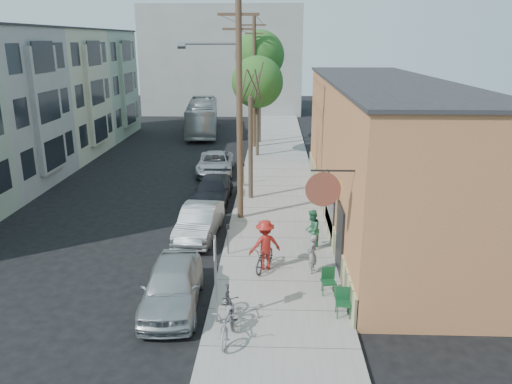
{
  "coord_description": "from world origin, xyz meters",
  "views": [
    {
      "loc": [
        4.02,
        -17.96,
        8.32
      ],
      "look_at": [
        3.21,
        4.28,
        1.5
      ],
      "focal_mm": 35.0,
      "sensor_mm": 36.0,
      "label": 1
    }
  ],
  "objects_px": {
    "cyclist": "(265,245)",
    "car_3": "(215,163)",
    "car_0": "(172,285)",
    "car_1": "(199,222)",
    "parked_bike_a": "(229,305)",
    "parked_bike_b": "(228,320)",
    "parking_meter_near": "(228,234)",
    "patron_grey": "(312,254)",
    "bus": "(202,117)",
    "utility_pole_near": "(238,107)",
    "patio_chair_a": "(328,282)",
    "tree_bare": "(251,149)",
    "patio_chair_b": "(343,303)",
    "tree_leafy_mid": "(257,82)",
    "tree_leafy_far": "(260,56)",
    "patron_green": "(312,230)",
    "car_2": "(213,190)",
    "parking_meter_far": "(243,170)",
    "sign_post": "(215,271)"
  },
  "relations": [
    {
      "from": "patio_chair_b",
      "to": "parked_bike_a",
      "type": "height_order",
      "value": "parked_bike_a"
    },
    {
      "from": "patron_green",
      "to": "bus",
      "type": "height_order",
      "value": "bus"
    },
    {
      "from": "patron_grey",
      "to": "bus",
      "type": "xyz_separation_m",
      "value": [
        -8.04,
        28.92,
        0.63
      ]
    },
    {
      "from": "sign_post",
      "to": "car_0",
      "type": "distance_m",
      "value": 2.19
    },
    {
      "from": "car_0",
      "to": "car_2",
      "type": "height_order",
      "value": "car_0"
    },
    {
      "from": "patio_chair_a",
      "to": "car_0",
      "type": "distance_m",
      "value": 5.15
    },
    {
      "from": "tree_leafy_mid",
      "to": "car_1",
      "type": "height_order",
      "value": "tree_leafy_mid"
    },
    {
      "from": "patio_chair_b",
      "to": "patron_grey",
      "type": "relative_size",
      "value": 0.6
    },
    {
      "from": "cyclist",
      "to": "car_3",
      "type": "distance_m",
      "value": 14.64
    },
    {
      "from": "sign_post",
      "to": "tree_leafy_mid",
      "type": "height_order",
      "value": "tree_leafy_mid"
    },
    {
      "from": "car_0",
      "to": "car_1",
      "type": "relative_size",
      "value": 1.04
    },
    {
      "from": "patron_green",
      "to": "parking_meter_near",
      "type": "bearing_deg",
      "value": -57.81
    },
    {
      "from": "parked_bike_a",
      "to": "parked_bike_b",
      "type": "bearing_deg",
      "value": -98.21
    },
    {
      "from": "parked_bike_b",
      "to": "car_1",
      "type": "height_order",
      "value": "car_1"
    },
    {
      "from": "car_0",
      "to": "parking_meter_near",
      "type": "bearing_deg",
      "value": 65.94
    },
    {
      "from": "parked_bike_a",
      "to": "bus",
      "type": "relative_size",
      "value": 0.16
    },
    {
      "from": "tree_bare",
      "to": "car_0",
      "type": "distance_m",
      "value": 11.65
    },
    {
      "from": "tree_leafy_far",
      "to": "car_0",
      "type": "height_order",
      "value": "tree_leafy_far"
    },
    {
      "from": "patron_grey",
      "to": "parking_meter_far",
      "type": "bearing_deg",
      "value": -148.51
    },
    {
      "from": "utility_pole_near",
      "to": "tree_bare",
      "type": "relative_size",
      "value": 1.86
    },
    {
      "from": "patio_chair_a",
      "to": "patio_chair_b",
      "type": "height_order",
      "value": "same"
    },
    {
      "from": "tree_leafy_far",
      "to": "parked_bike_a",
      "type": "relative_size",
      "value": 5.16
    },
    {
      "from": "tree_bare",
      "to": "car_1",
      "type": "xyz_separation_m",
      "value": [
        -2.0,
        -5.31,
        -2.13
      ]
    },
    {
      "from": "parking_meter_far",
      "to": "tree_bare",
      "type": "distance_m",
      "value": 3.32
    },
    {
      "from": "patron_green",
      "to": "bus",
      "type": "xyz_separation_m",
      "value": [
        -8.18,
        26.78,
        0.53
      ]
    },
    {
      "from": "patron_grey",
      "to": "tree_leafy_far",
      "type": "bearing_deg",
      "value": -157.67
    },
    {
      "from": "tree_bare",
      "to": "patio_chair_b",
      "type": "relative_size",
      "value": 6.12
    },
    {
      "from": "patron_green",
      "to": "car_2",
      "type": "relative_size",
      "value": 0.37
    },
    {
      "from": "tree_leafy_mid",
      "to": "patron_green",
      "type": "xyz_separation_m",
      "value": [
        2.78,
        -17.11,
        -4.44
      ]
    },
    {
      "from": "car_1",
      "to": "parking_meter_near",
      "type": "bearing_deg",
      "value": -51.26
    },
    {
      "from": "tree_leafy_mid",
      "to": "patio_chair_b",
      "type": "relative_size",
      "value": 8.09
    },
    {
      "from": "patio_chair_a",
      "to": "patron_green",
      "type": "distance_m",
      "value": 3.77
    },
    {
      "from": "utility_pole_near",
      "to": "patio_chair_a",
      "type": "xyz_separation_m",
      "value": [
        3.5,
        -7.44,
        -4.82
      ]
    },
    {
      "from": "cyclist",
      "to": "parked_bike_b",
      "type": "distance_m",
      "value": 4.62
    },
    {
      "from": "car_3",
      "to": "parked_bike_a",
      "type": "bearing_deg",
      "value": -84.57
    },
    {
      "from": "car_1",
      "to": "car_2",
      "type": "distance_m",
      "value": 4.92
    },
    {
      "from": "car_0",
      "to": "bus",
      "type": "relative_size",
      "value": 0.41
    },
    {
      "from": "sign_post",
      "to": "car_3",
      "type": "height_order",
      "value": "sign_post"
    },
    {
      "from": "utility_pole_near",
      "to": "parked_bike_a",
      "type": "bearing_deg",
      "value": -87.92
    },
    {
      "from": "parking_meter_far",
      "to": "tree_bare",
      "type": "height_order",
      "value": "tree_bare"
    },
    {
      "from": "car_2",
      "to": "car_3",
      "type": "relative_size",
      "value": 0.93
    },
    {
      "from": "utility_pole_near",
      "to": "tree_bare",
      "type": "xyz_separation_m",
      "value": [
        0.41,
        3.09,
        -2.57
      ]
    },
    {
      "from": "tree_leafy_far",
      "to": "car_1",
      "type": "distance_m",
      "value": 21.75
    },
    {
      "from": "tree_leafy_mid",
      "to": "parked_bike_a",
      "type": "bearing_deg",
      "value": -90.19
    },
    {
      "from": "patio_chair_b",
      "to": "patron_grey",
      "type": "height_order",
      "value": "patron_grey"
    },
    {
      "from": "tree_leafy_far",
      "to": "car_0",
      "type": "xyz_separation_m",
      "value": [
        -2.0,
        -26.68,
        -6.34
      ]
    },
    {
      "from": "tree_leafy_far",
      "to": "patron_green",
      "type": "relative_size",
      "value": 5.37
    },
    {
      "from": "cyclist",
      "to": "car_3",
      "type": "relative_size",
      "value": 0.39
    },
    {
      "from": "tree_bare",
      "to": "car_0",
      "type": "height_order",
      "value": "tree_bare"
    },
    {
      "from": "tree_bare",
      "to": "parked_bike_b",
      "type": "height_order",
      "value": "tree_bare"
    }
  ]
}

